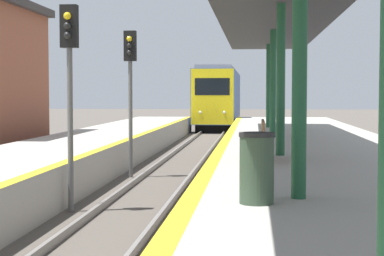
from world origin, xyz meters
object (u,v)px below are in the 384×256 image
object	(u,v)px
train	(220,98)
trash_bin	(257,168)
signal_far	(130,75)
bench	(258,139)
signal_mid	(69,68)

from	to	relation	value
train	trash_bin	size ratio (longest dim) A/B	17.37
signal_far	trash_bin	xyz separation A→B (m)	(3.73, -9.99, -1.58)
train	bench	distance (m)	33.58
signal_mid	signal_far	world-z (taller)	same
bench	trash_bin	bearing A→B (deg)	-90.46
signal_mid	trash_bin	bearing A→B (deg)	-47.79
train	bench	size ratio (longest dim) A/B	10.25
signal_mid	signal_far	size ratio (longest dim) A/B	1.00
signal_mid	trash_bin	world-z (taller)	signal_mid
signal_far	bench	xyz separation A→B (m)	(3.77, -4.17, -1.60)
trash_bin	train	bearing A→B (deg)	93.80
signal_mid	signal_far	xyz separation A→B (m)	(0.20, 5.66, 0.00)
trash_bin	bench	xyz separation A→B (m)	(0.05, 5.82, -0.01)
signal_mid	train	bearing A→B (deg)	87.84
signal_far	bench	world-z (taller)	signal_far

